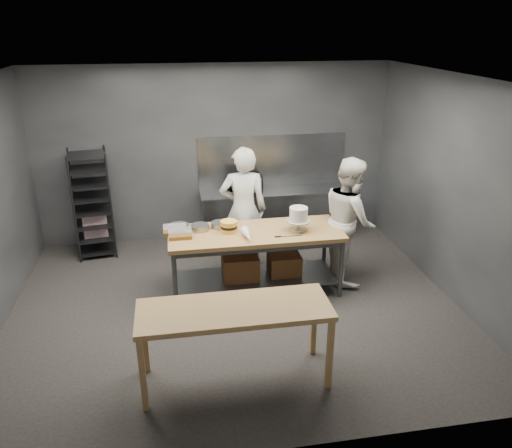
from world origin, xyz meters
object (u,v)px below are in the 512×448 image
Objects in this scene: chef_right at (349,220)px; frosted_cake_stand at (299,216)px; chef_behind at (243,210)px; layer_cake at (229,226)px; speed_rack at (93,205)px; microwave at (245,184)px; near_counter at (234,315)px; work_table at (257,254)px.

chef_right is 5.43× the size of frosted_cake_stand.
chef_behind is 8.40× the size of layer_cake.
microwave is at bearing 1.82° from speed_rack.
near_counter is 2.64m from chef_behind.
near_counter is 3.69× the size of microwave.
chef_behind is (-0.08, 0.71, 0.40)m from work_table.
work_table is at bearing 73.35° from near_counter.
chef_behind is at bearing 65.83° from layer_cake.
work_table is at bearing -34.79° from speed_rack.
chef_behind reaches higher than chef_right.
microwave is 1.78m from layer_cake.
chef_right is at bearing 6.15° from work_table.
microwave reaches higher than layer_cake.
layer_cake is (-0.38, 0.04, 0.43)m from work_table.
layer_cake is (-0.49, -1.72, -0.05)m from microwave.
microwave is 1.90m from frosted_cake_stand.
chef_behind is 1.07m from microwave.
near_counter is 4.02m from speed_rack.
speed_rack is at bearing -17.28° from chef_behind.
chef_behind is 3.59× the size of microwave.
layer_cake reaches higher than work_table.
speed_rack reaches higher than work_table.
chef_behind is at bearing -100.15° from microwave.
layer_cake is at bearing 173.71° from work_table.
near_counter is at bearing -106.65° from work_table.
microwave is at bearing -94.84° from chef_behind.
microwave reaches higher than near_counter.
near_counter is 2.15m from frosted_cake_stand.
chef_right reaches higher than work_table.
work_table is at bearing -93.39° from microwave.
work_table reaches higher than near_counter.
layer_cake is (-0.95, 0.13, -0.14)m from frosted_cake_stand.
frosted_cake_stand is at bearing -30.63° from speed_rack.
layer_cake is at bearing -105.84° from microwave.
near_counter is 2.83m from chef_right.
work_table is at bearing 99.61° from chef_right.
work_table is 4.43× the size of microwave.
chef_behind is at bearing 129.23° from frosted_cake_stand.
work_table is at bearing 102.04° from chef_behind.
microwave is 2.34× the size of layer_cake.
chef_right is 1.78m from layer_cake.
layer_cake is (-0.30, -0.67, 0.03)m from chef_behind.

